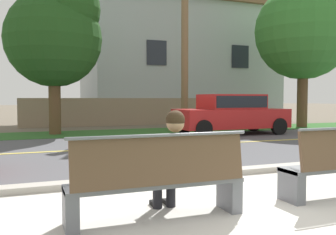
# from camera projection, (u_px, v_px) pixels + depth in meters

# --- Properties ---
(ground_plane) EXTENTS (140.00, 140.00, 0.00)m
(ground_plane) POSITION_uv_depth(u_px,v_px,m) (121.00, 142.00, 11.66)
(ground_plane) COLOR #665B4C
(sidewalk_pavement) EXTENTS (44.00, 3.60, 0.01)m
(sidewalk_pavement) POSITION_uv_depth(u_px,v_px,m) (267.00, 209.00, 4.57)
(sidewalk_pavement) COLOR beige
(sidewalk_pavement) RESTS_ON ground_plane
(curb_edge) EXTENTS (44.00, 0.30, 0.11)m
(curb_edge) POSITION_uv_depth(u_px,v_px,m) (199.00, 175.00, 6.39)
(curb_edge) COLOR #ADA89E
(curb_edge) RESTS_ON ground_plane
(street_asphalt) EXTENTS (52.00, 8.00, 0.01)m
(street_asphalt) POSITION_uv_depth(u_px,v_px,m) (134.00, 148.00, 10.26)
(street_asphalt) COLOR #515156
(street_asphalt) RESTS_ON ground_plane
(road_centre_line) EXTENTS (48.00, 0.14, 0.01)m
(road_centre_line) POSITION_uv_depth(u_px,v_px,m) (134.00, 147.00, 10.26)
(road_centre_line) COLOR #E0CC4C
(road_centre_line) RESTS_ON ground_plane
(far_verge_grass) EXTENTS (48.00, 2.80, 0.02)m
(far_verge_grass) POSITION_uv_depth(u_px,v_px,m) (102.00, 133.00, 14.59)
(far_verge_grass) COLOR #2D6026
(far_verge_grass) RESTS_ON ground_plane
(bench_left) EXTENTS (2.04, 0.48, 1.01)m
(bench_left) POSITION_uv_depth(u_px,v_px,m) (158.00, 181.00, 4.09)
(bench_left) COLOR slate
(bench_left) RESTS_ON ground_plane
(seated_person_olive) EXTENTS (0.52, 0.68, 1.25)m
(seated_person_olive) POSITION_uv_depth(u_px,v_px,m) (172.00, 159.00, 4.33)
(seated_person_olive) COLOR black
(seated_person_olive) RESTS_ON ground_plane
(car_red_far) EXTENTS (4.30, 1.86, 1.54)m
(car_red_far) POSITION_uv_depth(u_px,v_px,m) (231.00, 112.00, 14.09)
(car_red_far) COLOR red
(car_red_far) RESTS_ON ground_plane
(shade_tree_far_left) EXTENTS (3.64, 3.64, 6.00)m
(shade_tree_far_left) POSITION_uv_depth(u_px,v_px,m) (57.00, 32.00, 13.84)
(shade_tree_far_left) COLOR brown
(shade_tree_far_left) RESTS_ON ground_plane
(shade_tree_left) EXTENTS (4.59, 4.59, 7.57)m
(shade_tree_left) POSITION_uv_depth(u_px,v_px,m) (307.00, 24.00, 17.41)
(shade_tree_left) COLOR brown
(shade_tree_left) RESTS_ON ground_plane
(garden_wall) EXTENTS (13.00, 0.36, 1.40)m
(garden_wall) POSITION_uv_depth(u_px,v_px,m) (150.00, 111.00, 19.30)
(garden_wall) COLOR gray
(garden_wall) RESTS_ON ground_plane
(house_across_street) EXTENTS (12.25, 6.91, 7.48)m
(house_across_street) POSITION_uv_depth(u_px,v_px,m) (178.00, 60.00, 23.16)
(house_across_street) COLOR #A3ADB2
(house_across_street) RESTS_ON ground_plane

